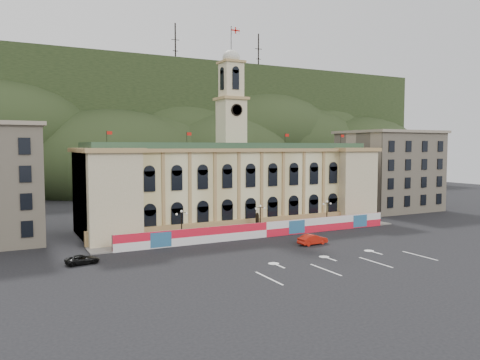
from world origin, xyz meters
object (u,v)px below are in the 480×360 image
statue (257,227)px  lamp_center (260,217)px  red_sedan (313,239)px  black_suv (82,260)px

statue → lamp_center: size_ratio=0.72×
red_sedan → black_suv: bearing=78.5°
lamp_center → statue: bearing=90.0°
lamp_center → red_sedan: 11.06m
red_sedan → black_suv: (-33.12, 3.65, -0.21)m
lamp_center → red_sedan: lamp_center is taller
statue → lamp_center: (0.00, -1.00, 1.89)m
black_suv → lamp_center: bearing=-85.5°
statue → red_sedan: bearing=-73.6°
red_sedan → statue: bearing=11.3°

